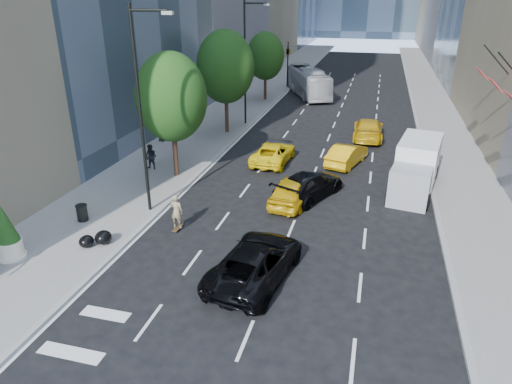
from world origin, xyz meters
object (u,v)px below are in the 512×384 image
(box_truck, at_px, (416,166))
(planter_shrub, at_px, (7,233))
(black_sedan_mercedes, at_px, (309,185))
(black_sedan_lincoln, at_px, (256,262))
(trash_can, at_px, (82,213))
(skateboarder, at_px, (177,214))
(city_bus, at_px, (308,82))

(box_truck, relative_size, planter_shrub, 2.56)
(black_sedan_mercedes, bearing_deg, box_truck, -131.29)
(black_sedan_mercedes, distance_m, planter_shrub, 14.90)
(black_sedan_lincoln, bearing_deg, planter_shrub, 16.77)
(box_truck, bearing_deg, black_sedan_lincoln, -110.42)
(black_sedan_mercedes, bearing_deg, trash_can, 54.03)
(black_sedan_lincoln, xyz_separation_m, planter_shrub, (-10.39, -1.40, 0.56))
(box_truck, height_order, trash_can, box_truck)
(trash_can, bearing_deg, box_truck, 28.29)
(skateboarder, xyz_separation_m, box_truck, (11.26, 8.10, 0.59))
(black_sedan_lincoln, bearing_deg, city_bus, -75.24)
(box_truck, bearing_deg, city_bus, 122.10)
(city_bus, distance_m, box_truck, 27.21)
(black_sedan_lincoln, distance_m, trash_can, 9.84)
(black_sedan_lincoln, relative_size, box_truck, 0.87)
(black_sedan_mercedes, xyz_separation_m, city_bus, (-4.40, 27.91, 0.76))
(skateboarder, relative_size, black_sedan_lincoln, 0.32)
(box_truck, distance_m, trash_can, 18.30)
(black_sedan_lincoln, bearing_deg, black_sedan_mercedes, -86.31)
(city_bus, height_order, planter_shrub, city_bus)
(black_sedan_mercedes, xyz_separation_m, trash_can, (-10.34, -6.00, -0.19))
(planter_shrub, bearing_deg, trash_can, 77.37)
(skateboarder, height_order, planter_shrub, planter_shrub)
(black_sedan_mercedes, height_order, city_bus, city_bus)
(box_truck, bearing_deg, skateboarder, -134.08)
(black_sedan_mercedes, xyz_separation_m, box_truck, (5.76, 2.66, 0.71))
(city_bus, height_order, trash_can, city_bus)
(black_sedan_lincoln, distance_m, box_truck, 12.89)
(box_truck, xyz_separation_m, planter_shrub, (-16.95, -12.48, -0.14))
(trash_can, bearing_deg, city_bus, 80.07)
(black_sedan_lincoln, xyz_separation_m, city_bus, (-3.60, 36.33, 0.74))
(skateboarder, relative_size, planter_shrub, 0.71)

